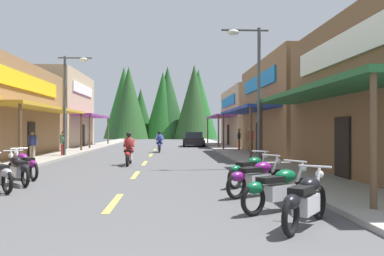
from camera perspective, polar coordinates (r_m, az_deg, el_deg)
name	(u,v)px	position (r m, az deg, el deg)	size (l,w,h in m)	color
ground	(152,154)	(27.51, -5.72, -3.77)	(9.34, 81.48, 0.10)	#4C4C4F
sidewalk_left	(66,153)	(28.39, -17.54, -3.43)	(2.28, 81.48, 0.12)	gray
sidewalk_right	(236,153)	(27.83, 6.34, -3.50)	(2.28, 81.48, 0.12)	#9E9991
centerline_dashes	(153,152)	(29.56, -5.52, -3.40)	(0.16, 54.14, 0.01)	#E0C64C
storefront_left_far	(38,110)	(39.64, -21.10, 2.39)	(9.98, 10.90, 6.85)	tan
storefront_right_middle	(323,109)	(27.31, 18.15, 2.65)	(10.26, 12.30, 6.03)	olive
storefront_right_far	(258,118)	(40.14, 9.44, 1.49)	(7.84, 11.90, 5.63)	tan
streetlamp_left	(70,91)	(25.11, -17.05, 5.03)	(2.02, 0.30, 6.07)	#474C51
streetlamp_right	(252,77)	(17.36, 8.57, 7.24)	(2.02, 0.30, 6.03)	#474C51
motorcycle_parked_right_0	(306,199)	(7.30, 15.91, -9.77)	(1.37, 1.77, 1.04)	black
motorcycle_parked_right_1	(278,188)	(8.52, 12.20, -8.37)	(1.84, 1.26, 1.04)	black
motorcycle_parked_right_2	(257,177)	(10.32, 9.25, -6.92)	(1.82, 1.29, 1.04)	black
motorcycle_parked_right_3	(250,170)	(12.03, 8.29, -5.94)	(1.64, 1.53, 1.04)	black
motorcycle_parked_left_3	(18,169)	(13.37, -23.58, -5.35)	(1.34, 1.79, 1.04)	black
motorcycle_parked_left_4	(25,165)	(14.82, -22.74, -4.83)	(1.48, 1.68, 1.04)	black
rider_cruising_lead	(129,151)	(18.93, -9.00, -3.30)	(0.60, 2.14, 1.57)	black
rider_cruising_trailing	(160,143)	(29.06, -4.66, -2.18)	(0.60, 2.14, 1.57)	black
pedestrian_by_shop	(251,139)	(25.46, 8.39, -1.56)	(0.37, 0.54, 1.82)	black
pedestrian_browsing	(63,142)	(25.16, -17.93, -1.95)	(0.36, 0.54, 1.56)	maroon
pedestrian_waiting	(239,138)	(30.09, 6.74, -1.45)	(0.30, 0.57, 1.72)	maroon
pedestrian_strolling	(32,144)	(23.52, -21.84, -2.09)	(0.55, 0.35, 1.56)	#B2A599
parked_car_curbside	(194,139)	(38.52, 0.24, -1.62)	(2.20, 4.37, 1.40)	black
treeline_backdrop	(161,104)	(68.05, -4.51, 3.48)	(19.35, 10.65, 12.48)	#226223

